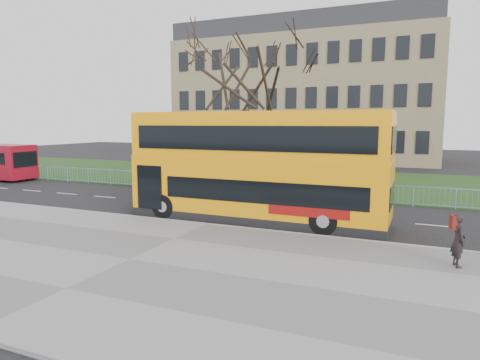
{
  "coord_description": "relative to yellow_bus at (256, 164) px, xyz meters",
  "views": [
    {
      "loc": [
        8.4,
        -17.38,
        4.42
      ],
      "look_at": [
        0.47,
        1.0,
        1.71
      ],
      "focal_mm": 32.0,
      "sensor_mm": 36.0,
      "label": 1
    }
  ],
  "objects": [
    {
      "name": "pedestrian",
      "position": [
        7.91,
        -3.68,
        -1.66
      ],
      "size": [
        0.54,
        0.67,
        1.61
      ],
      "primitive_type": "imported",
      "rotation": [
        0.0,
        0.0,
        1.86
      ],
      "color": "black",
      "rests_on": "pavement"
    },
    {
      "name": "pavement",
      "position": [
        -1.57,
        -7.02,
        -2.52
      ],
      "size": [
        80.0,
        10.5,
        0.12
      ],
      "primitive_type": "cube",
      "color": "slate",
      "rests_on": "ground"
    },
    {
      "name": "guard_railing",
      "position": [
        -1.57,
        6.33,
        -2.03
      ],
      "size": [
        40.0,
        0.12,
        1.1
      ],
      "primitive_type": null,
      "color": "#6CA2C1",
      "rests_on": "ground"
    },
    {
      "name": "bare_tree",
      "position": [
        -4.57,
        9.73,
        3.69
      ],
      "size": [
        8.67,
        8.67,
        12.38
      ],
      "primitive_type": null,
      "color": "black",
      "rests_on": "grass_verge"
    },
    {
      "name": "civic_building",
      "position": [
        -6.57,
        34.73,
        4.42
      ],
      "size": [
        30.0,
        15.0,
        14.0
      ],
      "primitive_type": "cube",
      "color": "#867255",
      "rests_on": "ground"
    },
    {
      "name": "kerb",
      "position": [
        -1.57,
        -1.82,
        -2.51
      ],
      "size": [
        80.0,
        0.2,
        0.14
      ],
      "primitive_type": "cube",
      "color": "gray",
      "rests_on": "ground"
    },
    {
      "name": "yellow_bus",
      "position": [
        0.0,
        0.0,
        0.0
      ],
      "size": [
        11.5,
        2.79,
        4.82
      ],
      "rotation": [
        0.0,
        0.0,
        -0.0
      ],
      "color": "#FF9D0A",
      "rests_on": "ground"
    },
    {
      "name": "grass_verge",
      "position": [
        -1.57,
        14.03,
        -2.54
      ],
      "size": [
        80.0,
        15.4,
        0.08
      ],
      "primitive_type": "cube",
      "color": "#1A3513",
      "rests_on": "ground"
    },
    {
      "name": "ground",
      "position": [
        -1.57,
        -0.27,
        -2.58
      ],
      "size": [
        120.0,
        120.0,
        0.0
      ],
      "primitive_type": "plane",
      "color": "black",
      "rests_on": "ground"
    }
  ]
}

